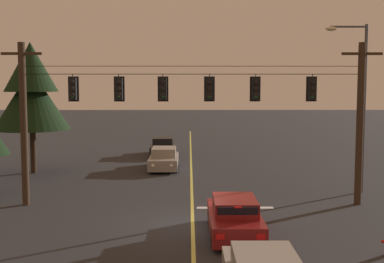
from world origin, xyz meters
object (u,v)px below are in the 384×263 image
Objects in this scene: traffic_light_centre at (163,89)px; car_oncoming_lead at (164,159)px; car_waiting_near_lane at (234,218)px; tree_verge_near at (31,90)px; traffic_light_rightmost at (256,89)px; traffic_light_far_right at (312,89)px; traffic_light_left_inner at (119,89)px; car_oncoming_trailing at (163,147)px; street_lamp_corner at (359,93)px; traffic_light_leftmost at (73,89)px; traffic_light_right_inner at (210,89)px.

traffic_light_centre reaches higher than car_oncoming_lead.
car_waiting_near_lane is 17.71m from tree_verge_near.
traffic_light_centre is 1.00× the size of traffic_light_rightmost.
traffic_light_rightmost is at bearing 0.00° from traffic_light_centre.
traffic_light_rightmost is 1.00× the size of traffic_light_far_right.
tree_verge_near is at bearing 128.13° from traffic_light_left_inner.
car_oncoming_lead is at bearing 126.47° from traffic_light_far_right.
traffic_light_centre is at bearing 180.00° from traffic_light_far_right.
tree_verge_near is (-11.27, 12.92, 4.45)m from car_waiting_near_lane.
traffic_light_left_inner is 0.28× the size of car_oncoming_trailing.
traffic_light_far_right is at bearing -28.73° from tree_verge_near.
traffic_light_left_inner is at bearing -51.87° from tree_verge_near.
car_oncoming_lead is 1.00× the size of car_oncoming_trailing.
traffic_light_centre reaches higher than car_oncoming_trailing.
traffic_light_rightmost is at bearing -155.11° from street_lamp_corner.
traffic_light_leftmost is at bearing -169.44° from street_lamp_corner.
tree_verge_near reaches higher than traffic_light_left_inner.
traffic_light_left_inner reaches higher than car_waiting_near_lane.
street_lamp_corner is at bearing 18.64° from traffic_light_right_inner.
traffic_light_left_inner is 1.00× the size of traffic_light_rightmost.
traffic_light_far_right is 0.28× the size of car_oncoming_trailing.
traffic_light_centre and traffic_light_right_inner have the same top height.
street_lamp_corner is at bearing -52.19° from car_oncoming_trailing.
tree_verge_near reaches higher than car_oncoming_lead.
car_oncoming_trailing is at bearing 115.13° from traffic_light_far_right.
traffic_light_far_right reaches higher than car_oncoming_lead.
tree_verge_near reaches higher than traffic_light_leftmost.
traffic_light_rightmost is at bearing -72.73° from car_oncoming_trailing.
traffic_light_leftmost is at bearing 180.00° from traffic_light_centre.
traffic_light_left_inner is 0.15× the size of tree_verge_near.
traffic_light_rightmost is 11.62m from car_oncoming_lead.
street_lamp_corner is (5.47, 2.54, -0.23)m from traffic_light_rightmost.
traffic_light_far_right is 0.28× the size of car_waiting_near_lane.
traffic_light_left_inner is 6.09m from traffic_light_rightmost.
traffic_light_far_right is at bearing 0.00° from traffic_light_left_inner.
traffic_light_left_inner is 8.62m from traffic_light_far_right.
car_waiting_near_lane is 10.80m from street_lamp_corner.
traffic_light_centre is 0.28× the size of car_oncoming_lead.
traffic_light_right_inner and traffic_light_rightmost have the same top height.
traffic_light_rightmost is at bearing 0.00° from traffic_light_right_inner.
traffic_light_leftmost is 6.08m from traffic_light_right_inner.
traffic_light_far_right is 12.83m from car_oncoming_lead.
traffic_light_rightmost is (2.05, 0.00, 0.00)m from traffic_light_right_inner.
traffic_light_leftmost is 10.67m from traffic_light_far_right.
traffic_light_left_inner and traffic_light_rightmost have the same top height.
traffic_light_far_right is at bearing -139.20° from street_lamp_corner.
traffic_light_right_inner is at bearing 180.00° from traffic_light_rightmost.
traffic_light_far_right is 0.15× the size of tree_verge_near.
traffic_light_far_right reaches higher than car_waiting_near_lane.
traffic_light_right_inner is at bearing 98.87° from car_waiting_near_lane.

